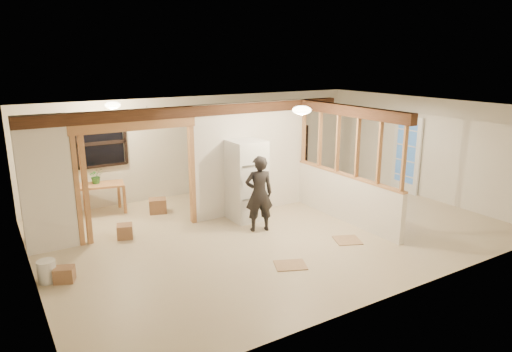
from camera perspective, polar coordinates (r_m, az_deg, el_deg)
floor at (r=9.55m, az=2.10°, el=-6.56°), size 9.00×6.50×0.01m
ceiling at (r=8.96m, az=2.25°, el=8.55°), size 9.00×6.50×0.01m
wall_back at (r=11.95m, az=-6.54°, el=3.94°), size 9.00×0.01×2.50m
wall_front at (r=6.83m, az=17.54°, el=-4.85°), size 9.00×0.01×2.50m
wall_left at (r=7.73m, az=-26.85°, el=-3.51°), size 0.01×6.50×2.50m
wall_right at (r=12.21m, az=20.05°, el=3.37°), size 0.01×6.50×2.50m
partition_left_stub at (r=8.92m, az=-24.73°, el=-1.00°), size 0.90×0.12×2.50m
partition_center at (r=10.26m, az=-0.62°, el=2.27°), size 2.80×0.12×2.50m
doorway_frame at (r=9.27m, az=-14.53°, el=-0.51°), size 2.46×0.14×2.20m
header_beam_back at (r=9.53m, az=-6.90°, el=8.10°), size 7.00×0.18×0.22m
header_beam_right at (r=9.65m, az=11.58°, el=7.99°), size 0.18×3.30×0.22m
pony_wall at (r=10.03m, az=11.04°, el=-2.73°), size 0.12×3.20×1.00m
stud_partition at (r=9.76m, az=11.37°, el=3.79°), size 0.14×3.20×1.32m
window_back at (r=10.99m, az=-18.77°, el=3.91°), size 1.12×0.10×1.10m
french_door at (r=12.44m, az=18.29°, el=2.54°), size 0.12×0.86×2.00m
ceiling_dome_main at (r=8.73m, az=5.75°, el=8.20°), size 0.36×0.36×0.16m
ceiling_dome_util at (r=10.05m, az=-17.49°, el=8.45°), size 0.32×0.32×0.14m
hanging_bulb at (r=9.56m, az=-13.37°, el=6.62°), size 0.07×0.07×0.07m
refrigerator at (r=9.84m, az=-1.17°, el=-0.54°), size 0.72×0.70×1.75m
woman at (r=9.19m, az=0.38°, el=-2.22°), size 0.66×0.53×1.57m
work_table at (r=10.86m, az=-19.04°, el=-2.76°), size 1.21×0.78×0.70m
potted_plant at (r=10.80m, az=-19.36°, el=0.00°), size 0.32×0.28×0.34m
shop_vac at (r=9.86m, az=-25.55°, el=-5.50°), size 0.54×0.54×0.59m
bookshelf at (r=13.27m, az=4.82°, el=2.96°), size 0.77×0.26×1.55m
bucket at (r=8.04m, az=-24.68°, el=-10.77°), size 0.35×0.35×0.36m
box_util_a at (r=10.65m, az=-12.19°, el=-3.66°), size 0.46×0.43×0.33m
box_util_b at (r=9.37m, az=-16.08°, el=-6.66°), size 0.37×0.37×0.27m
box_front at (r=7.97m, az=-22.84°, el=-11.28°), size 0.37×0.34×0.24m
floor_panel_near at (r=9.10m, az=11.35°, el=-7.87°), size 0.63×0.63×0.02m
floor_panel_far at (r=7.95m, az=4.32°, el=-11.04°), size 0.65×0.59×0.02m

